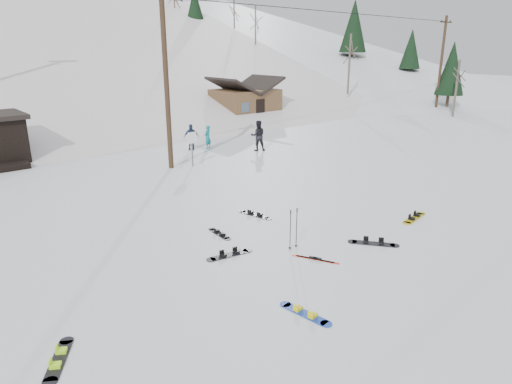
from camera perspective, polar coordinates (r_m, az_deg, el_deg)
ground at (r=13.42m, az=12.59°, el=-10.17°), size 200.00×200.00×0.00m
ridge_right at (r=76.26m, az=0.10°, el=4.72°), size 45.66×93.98×54.59m
treeline_right at (r=67.26m, az=3.24°, el=12.44°), size 20.00×60.00×10.00m
utility_pole at (r=24.08m, az=-11.17°, el=13.83°), size 2.00×0.26×9.00m
utility_pole_right at (r=49.82m, az=22.14°, el=14.77°), size 2.00×0.26×9.00m
trail_sign at (r=24.72m, az=-7.99°, el=6.11°), size 0.50×0.09×1.85m
cabin at (r=39.89m, az=-1.35°, el=10.97°), size 5.39×4.40×3.77m
hero_snowboard at (r=11.47m, az=6.15°, el=-14.84°), size 0.44×1.51×0.11m
hero_skis at (r=14.13m, az=7.41°, el=-8.29°), size 0.73×1.38×0.08m
ski_poles at (r=14.51m, az=4.71°, el=-4.58°), size 0.37×0.10×1.35m
board_scatter_a at (r=14.29m, az=-3.31°, el=-7.81°), size 1.55×0.49×0.11m
board_scatter_b at (r=15.85m, az=-4.58°, el=-5.20°), size 0.32×1.29×0.09m
board_scatter_c at (r=10.82m, az=-23.44°, el=-18.65°), size 0.97×1.40×0.11m
board_scatter_d at (r=15.54m, az=14.46°, el=-6.21°), size 1.13×1.39×0.12m
board_scatter_e at (r=18.20m, az=19.17°, el=-3.06°), size 1.65×0.54×0.12m
board_scatter_f at (r=17.52m, az=-0.11°, el=-2.84°), size 0.56×1.50×0.11m
skier_teal at (r=29.12m, az=-6.06°, el=6.85°), size 0.63×0.55×1.46m
skier_dark at (r=28.29m, az=0.25°, el=7.05°), size 1.15×1.09×1.88m
skier_pink at (r=38.17m, az=-1.12°, el=9.61°), size 1.08×0.70×1.58m
skier_navy at (r=28.78m, az=-8.08°, el=6.81°), size 1.03×0.78×1.63m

